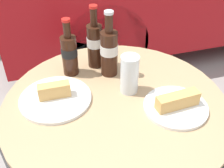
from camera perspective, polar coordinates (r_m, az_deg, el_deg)
bistro_table at (r=1.09m, az=0.61°, el=-9.36°), size 0.81×0.81×0.75m
cola_bottle_left at (r=1.12m, az=-3.53°, el=8.26°), size 0.06×0.06×0.26m
cola_bottle_right at (r=1.09m, az=-8.65°, el=6.24°), size 0.06×0.06×0.23m
cola_bottle_center at (r=1.07m, az=-0.59°, el=6.79°), size 0.07×0.07×0.26m
drinking_glass at (r=1.00m, az=3.56°, el=1.69°), size 0.07×0.07×0.15m
lunch_plate_near at (r=0.97m, az=12.92°, el=-4.12°), size 0.22×0.22×0.06m
lunch_plate_far at (r=1.01m, az=-11.45°, el=-2.59°), size 0.25×0.25×0.07m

